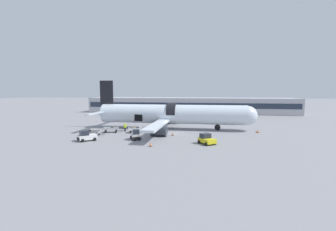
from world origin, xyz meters
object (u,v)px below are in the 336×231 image
at_px(airplane, 170,114).
at_px(baggage_tug_lead, 207,139).
at_px(baggage_cart_loading, 136,130).
at_px(ground_crew_loader_a, 158,128).
at_px(baggage_tug_rear, 136,135).
at_px(ground_crew_loader_b, 125,126).
at_px(ground_crew_supervisor, 159,127).
at_px(ground_crew_driver, 125,127).
at_px(baggage_cart_empty, 92,133).
at_px(suitcase_on_tarmac_upright, 136,134).
at_px(baggage_tug_mid, 87,136).
at_px(baggage_cart_queued, 111,130).

distance_m(airplane, baggage_tug_lead, 15.18).
bearing_deg(baggage_cart_loading, airplane, 43.81).
bearing_deg(ground_crew_loader_a, baggage_tug_rear, -106.56).
bearing_deg(airplane, ground_crew_loader_b, -157.65).
bearing_deg(baggage_cart_loading, ground_crew_supervisor, 29.14).
relative_size(baggage_cart_loading, ground_crew_driver, 2.44).
height_order(baggage_tug_rear, baggage_cart_empty, baggage_tug_rear).
bearing_deg(suitcase_on_tarmac_upright, baggage_cart_empty, -164.63).
xyz_separation_m(airplane, baggage_tug_mid, (-11.36, -13.99, -2.36)).
bearing_deg(baggage_cart_queued, suitcase_on_tarmac_upright, -17.26).
bearing_deg(ground_crew_loader_b, baggage_tug_rear, -58.86).
distance_m(baggage_cart_queued, baggage_cart_empty, 4.34).
bearing_deg(baggage_tug_mid, baggage_cart_empty, 107.42).
xyz_separation_m(baggage_tug_rear, ground_crew_loader_a, (2.20, 7.41, 0.16)).
bearing_deg(ground_crew_supervisor, baggage_cart_loading, -150.86).
relative_size(airplane, baggage_cart_queued, 9.03).
xyz_separation_m(baggage_tug_mid, ground_crew_driver, (2.98, 9.38, 0.09)).
relative_size(ground_crew_loader_b, ground_crew_driver, 1.02).
xyz_separation_m(baggage_cart_queued, baggage_cart_empty, (-2.02, -3.84, -0.06)).
height_order(baggage_cart_queued, ground_crew_driver, ground_crew_driver).
bearing_deg(ground_crew_driver, suitcase_on_tarmac_upright, -44.15).
relative_size(baggage_tug_lead, suitcase_on_tarmac_upright, 5.10).
height_order(airplane, ground_crew_supervisor, airplane).
relative_size(baggage_tug_lead, ground_crew_supervisor, 2.02).
xyz_separation_m(baggage_tug_lead, baggage_cart_queued, (-18.35, 6.63, -0.13)).
bearing_deg(ground_crew_driver, baggage_cart_loading, -18.19).
height_order(ground_crew_supervisor, suitcase_on_tarmac_upright, ground_crew_supervisor).
relative_size(airplane, baggage_cart_loading, 9.11).
height_order(airplane, ground_crew_loader_b, airplane).
relative_size(baggage_tug_rear, ground_crew_loader_b, 1.66).
xyz_separation_m(baggage_cart_loading, ground_crew_loader_a, (4.07, 1.21, 0.30)).
relative_size(ground_crew_loader_b, ground_crew_supervisor, 1.04).
relative_size(baggage_cart_empty, ground_crew_driver, 2.43).
bearing_deg(ground_crew_driver, ground_crew_supervisor, 11.74).
bearing_deg(ground_crew_loader_a, ground_crew_driver, -177.13).
bearing_deg(ground_crew_driver, airplane, 28.81).
bearing_deg(baggage_tug_lead, ground_crew_supervisor, 134.38).
relative_size(baggage_cart_loading, ground_crew_loader_b, 2.40).
xyz_separation_m(baggage_cart_empty, ground_crew_loader_b, (3.87, 6.43, 0.35)).
height_order(baggage_cart_empty, ground_crew_loader_a, ground_crew_loader_a).
distance_m(baggage_tug_rear, ground_crew_driver, 8.40).
distance_m(ground_crew_loader_a, ground_crew_supervisor, 1.07).
bearing_deg(suitcase_on_tarmac_upright, airplane, 57.91).
xyz_separation_m(baggage_tug_rear, suitcase_on_tarmac_upright, (-1.12, 3.76, -0.45)).
bearing_deg(baggage_tug_lead, baggage_tug_mid, -176.47).
bearing_deg(baggage_tug_rear, baggage_tug_mid, -162.93).
relative_size(baggage_tug_mid, baggage_cart_empty, 0.81).
height_order(baggage_tug_rear, baggage_cart_loading, baggage_tug_rear).
relative_size(baggage_cart_queued, ground_crew_loader_a, 2.37).
bearing_deg(suitcase_on_tarmac_upright, baggage_cart_queued, 162.74).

